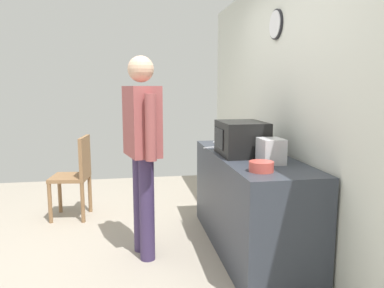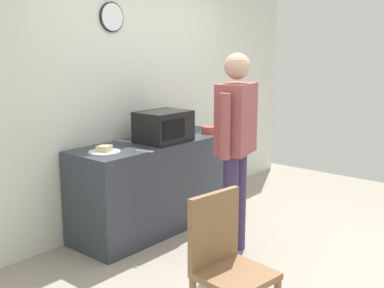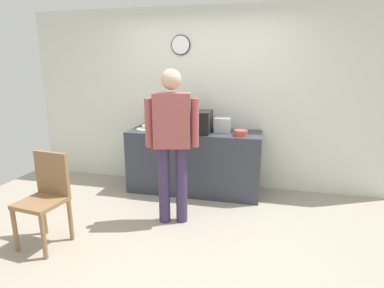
# 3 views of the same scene
# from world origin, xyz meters

# --- Properties ---
(ground_plane) EXTENTS (6.00, 6.00, 0.00)m
(ground_plane) POSITION_xyz_m (0.00, 0.00, 0.00)
(ground_plane) COLOR #9E9384
(back_wall) EXTENTS (5.40, 0.13, 2.60)m
(back_wall) POSITION_xyz_m (-0.00, 1.60, 1.30)
(back_wall) COLOR silver
(back_wall) RESTS_ON ground_plane
(kitchen_counter) EXTENTS (1.87, 0.62, 0.89)m
(kitchen_counter) POSITION_xyz_m (-0.07, 1.22, 0.44)
(kitchen_counter) COLOR #333842
(kitchen_counter) RESTS_ON ground_plane
(microwave) EXTENTS (0.50, 0.39, 0.30)m
(microwave) POSITION_xyz_m (-0.07, 1.14, 1.04)
(microwave) COLOR black
(microwave) RESTS_ON kitchen_counter
(sandwich_plate) EXTENTS (0.28, 0.28, 0.07)m
(sandwich_plate) POSITION_xyz_m (-0.77, 1.19, 0.91)
(sandwich_plate) COLOR white
(sandwich_plate) RESTS_ON kitchen_counter
(salad_bowl) EXTENTS (0.18, 0.18, 0.07)m
(salad_bowl) POSITION_xyz_m (0.58, 1.08, 0.93)
(salad_bowl) COLOR #C64C42
(salad_bowl) RESTS_ON kitchen_counter
(toaster) EXTENTS (0.22, 0.18, 0.20)m
(toaster) POSITION_xyz_m (0.32, 1.26, 0.99)
(toaster) COLOR silver
(toaster) RESTS_ON kitchen_counter
(fork_utensil) EXTENTS (0.08, 0.17, 0.01)m
(fork_utensil) POSITION_xyz_m (-0.51, 0.96, 0.89)
(fork_utensil) COLOR silver
(fork_utensil) RESTS_ON kitchen_counter
(spoon_utensil) EXTENTS (0.08, 0.17, 0.01)m
(spoon_utensil) POSITION_xyz_m (-0.32, 1.43, 0.89)
(spoon_utensil) COLOR silver
(spoon_utensil) RESTS_ON kitchen_counter
(person_standing) EXTENTS (0.58, 0.33, 1.75)m
(person_standing) POSITION_xyz_m (-0.10, 0.26, 1.03)
(person_standing) COLOR #3B2D54
(person_standing) RESTS_ON ground_plane
(wooden_chair) EXTENTS (0.45, 0.45, 0.94)m
(wooden_chair) POSITION_xyz_m (-1.22, -0.45, 0.52)
(wooden_chair) COLOR olive
(wooden_chair) RESTS_ON ground_plane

